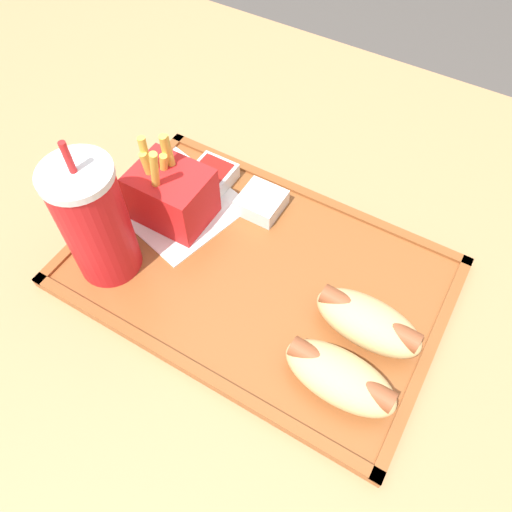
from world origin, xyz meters
TOP-DOWN VIEW (x-y plane):
  - ground_plane at (0.00, 0.00)m, footprint 8.00×8.00m
  - dining_table at (0.00, 0.00)m, footprint 1.43×1.02m
  - food_tray at (-0.05, -0.03)m, footprint 0.42×0.28m
  - paper_napkin at (0.09, -0.07)m, footprint 0.18×0.16m
  - soda_cup at (0.10, 0.04)m, footprint 0.07×0.07m
  - hot_dog_far at (-0.19, 0.05)m, footprint 0.12×0.06m
  - hot_dog_near at (-0.19, -0.02)m, footprint 0.12×0.06m
  - fries_carton at (0.08, -0.05)m, footprint 0.09×0.07m
  - sauce_cup_mayo at (-0.01, -0.11)m, footprint 0.05×0.05m
  - sauce_cup_ketchup at (0.07, -0.12)m, footprint 0.05×0.05m

SIDE VIEW (x-z plane):
  - ground_plane at x=0.00m, z-range 0.00..0.00m
  - dining_table at x=0.00m, z-range 0.00..0.74m
  - food_tray at x=-0.05m, z-range 0.74..0.75m
  - paper_napkin at x=0.09m, z-range 0.75..0.75m
  - sauce_cup_mayo at x=-0.01m, z-range 0.75..0.77m
  - sauce_cup_ketchup at x=0.07m, z-range 0.75..0.77m
  - hot_dog_far at x=-0.19m, z-range 0.75..0.79m
  - hot_dog_near at x=-0.19m, z-range 0.75..0.79m
  - fries_carton at x=0.08m, z-range 0.72..0.85m
  - soda_cup at x=0.10m, z-range 0.73..0.91m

